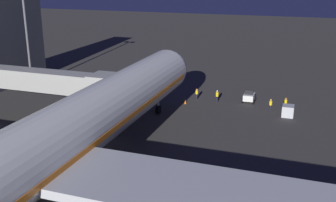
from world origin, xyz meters
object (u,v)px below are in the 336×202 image
at_px(traffic_cone_nose_starboard, 158,99).
at_px(airliner_at_gate, 23,164).
at_px(apron_floodlight_mast, 26,26).
at_px(ground_crew_by_tug, 197,93).
at_px(ground_crew_under_port_wing, 217,96).
at_px(baggage_container_near_belt, 288,111).
at_px(ground_crew_marshaller_fwd, 286,103).
at_px(ground_crew_near_nose_gear, 271,104).
at_px(baggage_tug_spare, 249,97).
at_px(traffic_cone_nose_port, 185,102).
at_px(jet_bridge, 47,81).

bearing_deg(traffic_cone_nose_starboard, airliner_at_gate, 93.81).
distance_m(apron_floodlight_mast, ground_crew_by_tug, 30.24).
bearing_deg(ground_crew_under_port_wing, traffic_cone_nose_starboard, 14.88).
distance_m(ground_crew_by_tug, traffic_cone_nose_starboard, 6.06).
distance_m(airliner_at_gate, baggage_container_near_belt, 36.86).
distance_m(apron_floodlight_mast, ground_crew_marshaller_fwd, 42.93).
bearing_deg(ground_crew_near_nose_gear, apron_floodlight_mast, 0.35).
xyz_separation_m(airliner_at_gate, baggage_tug_spare, (-10.97, -37.01, -4.56)).
relative_size(baggage_container_near_belt, ground_crew_by_tug, 1.05).
bearing_deg(airliner_at_gate, traffic_cone_nose_port, -93.81).
xyz_separation_m(ground_crew_by_tug, traffic_cone_nose_port, (0.98, 2.72, -0.65)).
relative_size(airliner_at_gate, ground_crew_under_port_wing, 37.17).
height_order(apron_floodlight_mast, ground_crew_near_nose_gear, apron_floodlight_mast).
bearing_deg(ground_crew_under_port_wing, baggage_container_near_belt, 164.33).
relative_size(airliner_at_gate, ground_crew_marshaller_fwd, 40.35).
xyz_separation_m(baggage_tug_spare, ground_crew_marshaller_fwd, (-5.40, 1.65, 0.16)).
distance_m(baggage_container_near_belt, ground_crew_under_port_wing, 10.84).
height_order(ground_crew_near_nose_gear, ground_crew_marshaller_fwd, ground_crew_near_nose_gear).
bearing_deg(baggage_tug_spare, baggage_container_near_belt, 142.32).
distance_m(ground_crew_near_nose_gear, traffic_cone_nose_starboard, 16.67).
bearing_deg(apron_floodlight_mast, ground_crew_by_tug, -175.74).
relative_size(traffic_cone_nose_port, traffic_cone_nose_starboard, 1.00).
bearing_deg(jet_bridge, ground_crew_under_port_wing, -140.88).
xyz_separation_m(apron_floodlight_mast, ground_crew_marshaller_fwd, (-41.87, -1.71, -9.34)).
relative_size(apron_floodlight_mast, baggage_container_near_belt, 10.05).
bearing_deg(jet_bridge, traffic_cone_nose_starboard, -127.96).
relative_size(airliner_at_gate, jet_bridge, 2.99).
bearing_deg(ground_crew_near_nose_gear, airliner_at_gate, 66.93).
distance_m(baggage_container_near_belt, traffic_cone_nose_port, 14.71).
bearing_deg(baggage_tug_spare, ground_crew_by_tug, 8.94).
bearing_deg(apron_floodlight_mast, baggage_tug_spare, -174.73).
relative_size(ground_crew_marshaller_fwd, ground_crew_by_tug, 1.01).
xyz_separation_m(airliner_at_gate, ground_crew_near_nose_gear, (-14.44, -33.90, -4.39)).
bearing_deg(ground_crew_under_port_wing, apron_floodlight_mast, 3.07).
xyz_separation_m(ground_crew_marshaller_fwd, ground_crew_by_tug, (13.19, -0.42, -0.01)).
bearing_deg(traffic_cone_nose_port, airliner_at_gate, 86.19).
height_order(baggage_tug_spare, ground_crew_under_port_wing, baggage_tug_spare).
bearing_deg(apron_floodlight_mast, ground_crew_marshaller_fwd, -177.66).
xyz_separation_m(baggage_container_near_belt, ground_crew_under_port_wing, (10.43, -2.93, 0.27)).
distance_m(ground_crew_marshaller_fwd, ground_crew_under_port_wing, 9.91).
distance_m(apron_floodlight_mast, ground_crew_near_nose_gear, 41.01).
relative_size(baggage_tug_spare, ground_crew_by_tug, 1.38).
xyz_separation_m(jet_bridge, ground_crew_under_port_wing, (-18.77, -15.27, -4.41)).
bearing_deg(airliner_at_gate, apron_floodlight_mast, -52.85).
bearing_deg(ground_crew_by_tug, baggage_container_near_belt, 166.27).
bearing_deg(traffic_cone_nose_starboard, baggage_tug_spare, -163.31).
height_order(ground_crew_by_tug, traffic_cone_nose_port, ground_crew_by_tug).
distance_m(apron_floodlight_mast, ground_crew_under_port_wing, 33.31).
height_order(baggage_container_near_belt, ground_crew_by_tug, ground_crew_by_tug).
xyz_separation_m(ground_crew_marshaller_fwd, traffic_cone_nose_port, (14.17, 2.30, -0.66)).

